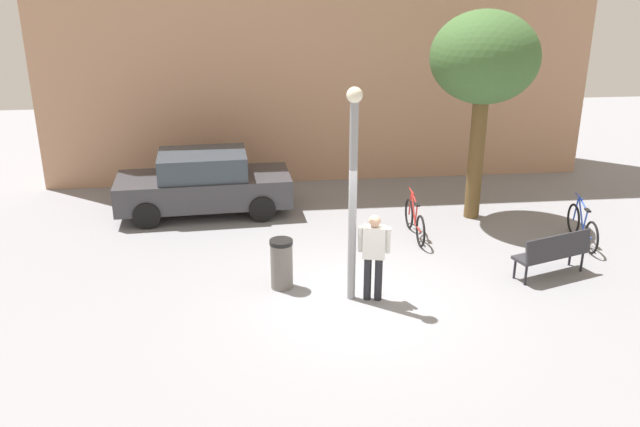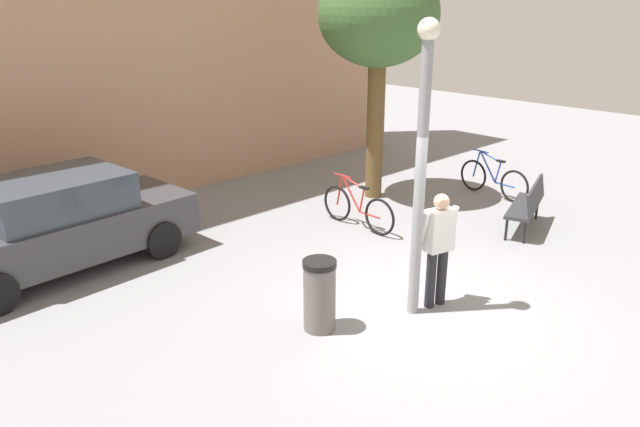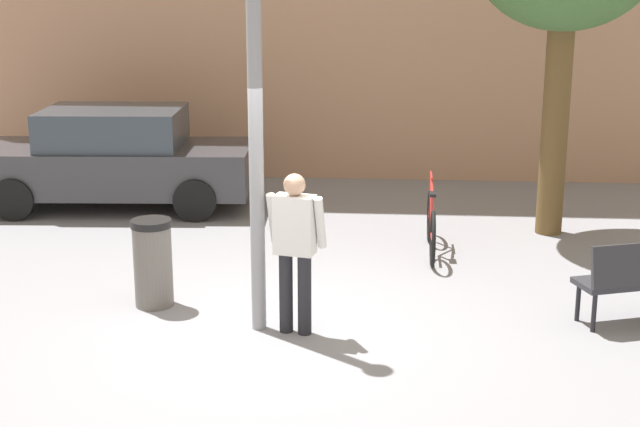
{
  "view_description": "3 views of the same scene",
  "coord_description": "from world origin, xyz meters",
  "px_view_note": "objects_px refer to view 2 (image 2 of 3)",
  "views": [
    {
      "loc": [
        -1.97,
        -11.02,
        5.91
      ],
      "look_at": [
        -0.63,
        1.39,
        1.17
      ],
      "focal_mm": 37.6,
      "sensor_mm": 36.0,
      "label": 1
    },
    {
      "loc": [
        -6.32,
        -4.49,
        4.13
      ],
      "look_at": [
        -0.71,
        1.32,
        1.25
      ],
      "focal_mm": 33.65,
      "sensor_mm": 36.0,
      "label": 2
    },
    {
      "loc": [
        1.12,
        -8.9,
        3.61
      ],
      "look_at": [
        0.29,
        1.8,
        0.76
      ],
      "focal_mm": 51.73,
      "sensor_mm": 36.0,
      "label": 3
    }
  ],
  "objects_px": {
    "park_bench": "(529,202)",
    "bicycle_blue": "(493,179)",
    "person_by_lamppost": "(438,242)",
    "trash_bin": "(320,295)",
    "plaza_tree": "(379,18)",
    "bicycle_red": "(357,208)",
    "parked_car_charcoal": "(58,224)",
    "lamppost": "(421,155)"
  },
  "relations": [
    {
      "from": "trash_bin",
      "to": "person_by_lamppost",
      "type": "bearing_deg",
      "value": -22.19
    },
    {
      "from": "trash_bin",
      "to": "parked_car_charcoal",
      "type": "bearing_deg",
      "value": 111.45
    },
    {
      "from": "park_bench",
      "to": "bicycle_red",
      "type": "height_order",
      "value": "bicycle_red"
    },
    {
      "from": "bicycle_blue",
      "to": "bicycle_red",
      "type": "bearing_deg",
      "value": 168.16
    },
    {
      "from": "bicycle_blue",
      "to": "park_bench",
      "type": "bearing_deg",
      "value": -131.51
    },
    {
      "from": "bicycle_red",
      "to": "trash_bin",
      "type": "distance_m",
      "value": 3.83
    },
    {
      "from": "person_by_lamppost",
      "to": "trash_bin",
      "type": "height_order",
      "value": "person_by_lamppost"
    },
    {
      "from": "park_bench",
      "to": "parked_car_charcoal",
      "type": "relative_size",
      "value": 0.39
    },
    {
      "from": "bicycle_blue",
      "to": "trash_bin",
      "type": "xyz_separation_m",
      "value": [
        -6.74,
        -1.45,
        0.11
      ]
    },
    {
      "from": "lamppost",
      "to": "park_bench",
      "type": "bearing_deg",
      "value": 6.54
    },
    {
      "from": "lamppost",
      "to": "trash_bin",
      "type": "relative_size",
      "value": 4.01
    },
    {
      "from": "park_bench",
      "to": "plaza_tree",
      "type": "distance_m",
      "value": 4.73
    },
    {
      "from": "person_by_lamppost",
      "to": "park_bench",
      "type": "height_order",
      "value": "person_by_lamppost"
    },
    {
      "from": "plaza_tree",
      "to": "trash_bin",
      "type": "xyz_separation_m",
      "value": [
        -4.83,
        -3.29,
        -3.29
      ]
    },
    {
      "from": "bicycle_red",
      "to": "park_bench",
      "type": "bearing_deg",
      "value": -46.3
    },
    {
      "from": "bicycle_red",
      "to": "trash_bin",
      "type": "bearing_deg",
      "value": -144.79
    },
    {
      "from": "bicycle_red",
      "to": "parked_car_charcoal",
      "type": "height_order",
      "value": "parked_car_charcoal"
    },
    {
      "from": "lamppost",
      "to": "trash_bin",
      "type": "distance_m",
      "value": 2.24
    },
    {
      "from": "person_by_lamppost",
      "to": "park_bench",
      "type": "xyz_separation_m",
      "value": [
        3.71,
        0.56,
        -0.42
      ]
    },
    {
      "from": "park_bench",
      "to": "plaza_tree",
      "type": "bearing_deg",
      "value": 98.63
    },
    {
      "from": "parked_car_charcoal",
      "to": "lamppost",
      "type": "bearing_deg",
      "value": -58.84
    },
    {
      "from": "plaza_tree",
      "to": "bicycle_blue",
      "type": "relative_size",
      "value": 2.72
    },
    {
      "from": "park_bench",
      "to": "bicycle_blue",
      "type": "height_order",
      "value": "bicycle_blue"
    },
    {
      "from": "bicycle_blue",
      "to": "lamppost",
      "type": "bearing_deg",
      "value": -159.63
    },
    {
      "from": "bicycle_blue",
      "to": "person_by_lamppost",
      "type": "bearing_deg",
      "value": -157.35
    },
    {
      "from": "park_bench",
      "to": "trash_bin",
      "type": "bearing_deg",
      "value": 178.8
    },
    {
      "from": "bicycle_blue",
      "to": "bicycle_red",
      "type": "height_order",
      "value": "same"
    },
    {
      "from": "bicycle_red",
      "to": "lamppost",
      "type": "bearing_deg",
      "value": -123.92
    },
    {
      "from": "person_by_lamppost",
      "to": "bicycle_red",
      "type": "height_order",
      "value": "person_by_lamppost"
    },
    {
      "from": "parked_car_charcoal",
      "to": "bicycle_blue",
      "type": "bearing_deg",
      "value": -18.45
    },
    {
      "from": "park_bench",
      "to": "trash_bin",
      "type": "height_order",
      "value": "trash_bin"
    },
    {
      "from": "person_by_lamppost",
      "to": "plaza_tree",
      "type": "height_order",
      "value": "plaza_tree"
    },
    {
      "from": "bicycle_blue",
      "to": "parked_car_charcoal",
      "type": "xyz_separation_m",
      "value": [
        -8.41,
        2.8,
        0.39
      ]
    },
    {
      "from": "person_by_lamppost",
      "to": "trash_bin",
      "type": "bearing_deg",
      "value": 157.81
    },
    {
      "from": "plaza_tree",
      "to": "bicycle_red",
      "type": "distance_m",
      "value": 3.95
    },
    {
      "from": "bicycle_red",
      "to": "parked_car_charcoal",
      "type": "relative_size",
      "value": 0.42
    },
    {
      "from": "lamppost",
      "to": "person_by_lamppost",
      "type": "xyz_separation_m",
      "value": [
        0.39,
        -0.09,
        -1.29
      ]
    },
    {
      "from": "park_bench",
      "to": "plaza_tree",
      "type": "height_order",
      "value": "plaza_tree"
    },
    {
      "from": "park_bench",
      "to": "bicycle_red",
      "type": "xyz_separation_m",
      "value": [
        -2.22,
        2.32,
        -0.16
      ]
    },
    {
      "from": "lamppost",
      "to": "bicycle_blue",
      "type": "relative_size",
      "value": 2.18
    },
    {
      "from": "lamppost",
      "to": "parked_car_charcoal",
      "type": "relative_size",
      "value": 0.92
    },
    {
      "from": "plaza_tree",
      "to": "bicycle_red",
      "type": "height_order",
      "value": "plaza_tree"
    }
  ]
}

